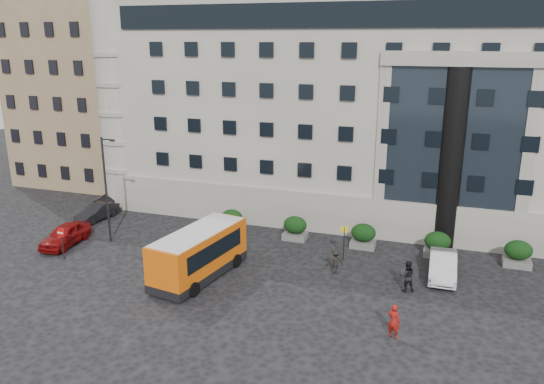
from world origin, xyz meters
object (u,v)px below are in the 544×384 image
at_px(street_lamp, 106,186).
at_px(white_taxi, 443,265).
at_px(parked_car_a, 65,235).
at_px(parked_car_b, 97,212).
at_px(hedge_c, 363,236).
at_px(pedestrian_c, 335,261).
at_px(red_truck, 199,174).
at_px(hedge_a, 232,221).
at_px(parked_car_d, 162,187).
at_px(hedge_e, 518,253).
at_px(bus_stop_sign, 344,237).
at_px(pedestrian_b, 407,276).
at_px(pedestrian_a, 394,321).
at_px(hedge_b, 295,228).
at_px(minibus, 199,252).
at_px(hedge_d, 437,244).
at_px(no_entry_sign, 61,237).
at_px(parked_car_c, 114,198).

bearing_deg(street_lamp, white_taxi, 3.55).
height_order(parked_car_a, parked_car_b, parked_car_a).
relative_size(hedge_c, pedestrian_c, 1.10).
height_order(red_truck, parked_car_a, red_truck).
relative_size(hedge_a, parked_car_d, 0.39).
bearing_deg(hedge_e, bus_stop_sign, -166.08).
bearing_deg(parked_car_a, white_taxi, 2.65).
xyz_separation_m(street_lamp, bus_stop_sign, (17.44, 2.00, -2.64)).
xyz_separation_m(white_taxi, pedestrian_b, (-2.02, -2.81, 0.21)).
distance_m(white_taxi, pedestrian_a, 8.65).
xyz_separation_m(street_lamp, red_truck, (-0.06, 15.24, -2.77)).
bearing_deg(hedge_e, pedestrian_c, -156.28).
xyz_separation_m(hedge_c, parked_car_a, (-21.08, -6.51, -0.14)).
relative_size(hedge_c, parked_car_a, 0.40).
bearing_deg(pedestrian_c, parked_car_b, -40.58).
relative_size(red_truck, parked_car_d, 1.25).
bearing_deg(hedge_b, pedestrian_a, -53.49).
bearing_deg(parked_car_d, pedestrian_a, -36.86).
height_order(hedge_c, parked_car_a, hedge_c).
bearing_deg(hedge_b, white_taxi, -16.97).
bearing_deg(parked_car_a, red_truck, 76.84).
distance_m(minibus, red_truck, 20.90).
distance_m(parked_car_a, white_taxi, 26.92).
height_order(hedge_d, street_lamp, street_lamp).
relative_size(bus_stop_sign, parked_car_a, 0.55).
xyz_separation_m(hedge_a, pedestrian_b, (14.03, -6.12, 0.06)).
bearing_deg(hedge_b, no_entry_sign, -148.10).
distance_m(hedge_e, minibus, 21.29).
height_order(hedge_c, parked_car_b, hedge_c).
bearing_deg(parked_car_a, minibus, -12.81).
bearing_deg(pedestrian_c, hedge_b, -79.91).
height_order(hedge_b, parked_car_c, hedge_b).
distance_m(hedge_a, hedge_e, 20.80).
distance_m(hedge_b, bus_stop_sign, 5.19).
height_order(street_lamp, parked_car_d, street_lamp).
distance_m(bus_stop_sign, minibus, 9.96).
xyz_separation_m(hedge_d, hedge_e, (5.20, 0.00, 0.00)).
bearing_deg(pedestrian_b, hedge_d, -122.07).
xyz_separation_m(hedge_d, pedestrian_c, (-6.21, -5.01, -0.09)).
distance_m(hedge_c, minibus, 12.42).
height_order(no_entry_sign, white_taxi, no_entry_sign).
height_order(parked_car_b, white_taxi, white_taxi).
bearing_deg(parked_car_b, street_lamp, -37.59).
relative_size(minibus, white_taxi, 1.65).
relative_size(parked_car_c, pedestrian_b, 2.37).
distance_m(hedge_a, minibus, 8.45).
relative_size(hedge_a, hedge_c, 1.00).
height_order(red_truck, pedestrian_a, red_truck).
bearing_deg(bus_stop_sign, pedestrian_a, -63.92).
distance_m(street_lamp, bus_stop_sign, 17.75).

